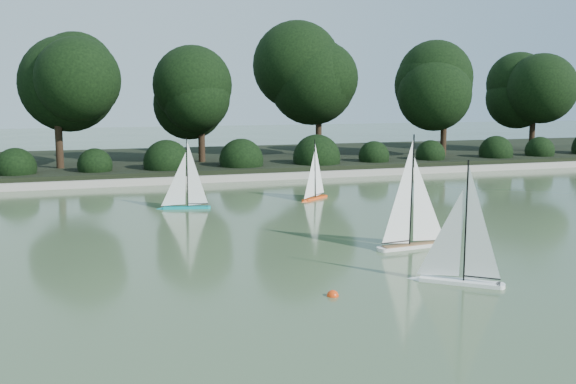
{
  "coord_description": "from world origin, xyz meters",
  "views": [
    {
      "loc": [
        -2.47,
        -7.6,
        2.28
      ],
      "look_at": [
        0.75,
        2.31,
        0.7
      ],
      "focal_mm": 40.0,
      "sensor_mm": 36.0,
      "label": 1
    }
  ],
  "objects_px": {
    "sailboat_white_a": "(453,263)",
    "sailboat_orange": "(313,190)",
    "race_buoy": "(333,296)",
    "sailboat_teal": "(181,197)",
    "sailboat_white_b": "(418,229)"
  },
  "relations": [
    {
      "from": "sailboat_teal",
      "to": "race_buoy",
      "type": "relative_size",
      "value": 11.02
    },
    {
      "from": "sailboat_orange",
      "to": "sailboat_white_a",
      "type": "bearing_deg",
      "value": -95.07
    },
    {
      "from": "sailboat_white_b",
      "to": "sailboat_teal",
      "type": "bearing_deg",
      "value": 123.05
    },
    {
      "from": "sailboat_white_a",
      "to": "sailboat_white_b",
      "type": "relative_size",
      "value": 0.89
    },
    {
      "from": "sailboat_orange",
      "to": "race_buoy",
      "type": "bearing_deg",
      "value": -108.36
    },
    {
      "from": "sailboat_white_a",
      "to": "race_buoy",
      "type": "height_order",
      "value": "sailboat_white_a"
    },
    {
      "from": "sailboat_white_a",
      "to": "sailboat_teal",
      "type": "xyz_separation_m",
      "value": [
        -2.35,
        6.22,
        -0.02
      ]
    },
    {
      "from": "sailboat_orange",
      "to": "sailboat_teal",
      "type": "distance_m",
      "value": 2.94
    },
    {
      "from": "sailboat_teal",
      "to": "race_buoy",
      "type": "distance_m",
      "value": 6.3
    },
    {
      "from": "sailboat_white_a",
      "to": "sailboat_orange",
      "type": "relative_size",
      "value": 1.16
    },
    {
      "from": "sailboat_white_a",
      "to": "sailboat_white_b",
      "type": "distance_m",
      "value": 1.87
    },
    {
      "from": "sailboat_white_a",
      "to": "sailboat_teal",
      "type": "height_order",
      "value": "sailboat_white_a"
    },
    {
      "from": "race_buoy",
      "to": "sailboat_orange",
      "type": "bearing_deg",
      "value": 71.64
    },
    {
      "from": "sailboat_white_a",
      "to": "race_buoy",
      "type": "relative_size",
      "value": 11.73
    },
    {
      "from": "sailboat_white_b",
      "to": "sailboat_teal",
      "type": "distance_m",
      "value": 5.29
    }
  ]
}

